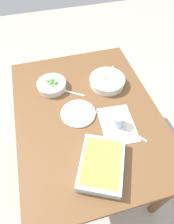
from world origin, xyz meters
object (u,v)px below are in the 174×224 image
Objects in this scene: drink_cup at (118,121)px; spoon_by_stew at (110,75)px; fork_on_table at (92,112)px; broccoli_bowl at (52,85)px; baking_dish at (102,164)px; stew_bowl at (107,81)px; side_plate at (78,113)px; spoon_by_broccoli at (69,92)px; spoon_spare at (130,131)px.

spoon_by_stew is at bearing -13.22° from drink_cup.
broccoli_bowl is at bearing 36.70° from fork_on_table.
stew_bowl is at bearing -21.51° from baking_dish.
drink_cup is 0.18m from fork_on_table.
broccoli_bowl is 1.17× the size of fork_on_table.
spoon_by_broccoli is (0.20, 0.01, -0.00)m from side_plate.
baking_dish reaches higher than side_plate.
stew_bowl is 0.09m from spoon_by_stew.
broccoli_bowl is 1.31× the size of spoon_by_broccoli.
spoon_by_stew is (0.42, -0.10, -0.03)m from drink_cup.
fork_on_table is at bearing 42.82° from drink_cup.
baking_dish is 2.32× the size of spoon_by_stew.
broccoli_bowl is 0.62m from spoon_spare.
baking_dish is at bearing -175.07° from spoon_by_broccoli.
fork_on_table is at bearing -143.30° from broccoli_bowl.
broccoli_bowl reaches higher than baking_dish.
baking_dish is 0.38m from side_plate.
spoon_spare is at bearing -142.46° from drink_cup.
fork_on_table is (-0.29, 0.22, -0.00)m from spoon_by_stew.
stew_bowl is 0.35m from drink_cup.
spoon_by_broccoli is (-0.07, -0.11, -0.03)m from broccoli_bowl.
drink_cup is at bearing 37.54° from spoon_spare.
stew_bowl is at bearing 0.12° from spoon_spare.
spoon_by_stew and spoon_spare have the same top height.
side_plate is at bearing 51.46° from spoon_spare.
spoon_by_broccoli is at bearing 104.34° from spoon_by_stew.
side_plate is 0.20m from spoon_by_broccoli.
side_plate is 1.26× the size of fork_on_table.
spoon_by_stew is at bearing -47.95° from side_plate.
spoon_by_broccoli is 0.23m from fork_on_table.
spoon_by_broccoli is at bearing 4.93° from baking_dish.
baking_dish is at bearing 142.33° from drink_cup.
spoon_spare is at bearing -54.47° from baking_dish.
fork_on_table is at bearing -96.91° from side_plate.
spoon_spare is at bearing -145.67° from spoon_by_broccoli.
fork_on_table is at bearing 141.35° from stew_bowl.
stew_bowl is at bearing -8.22° from drink_cup.
spoon_by_stew is 1.05× the size of spoon_spare.
stew_bowl is 1.23× the size of broccoli_bowl.
broccoli_bowl reaches higher than stew_bowl.
spoon_by_stew is at bearing -5.63° from spoon_spare.
stew_bowl reaches higher than spoon_spare.
drink_cup reaches higher than broccoli_bowl.
spoon_by_broccoli is (-0.01, 0.28, -0.03)m from stew_bowl.
spoon_by_stew is at bearing -37.26° from fork_on_table.
broccoli_bowl reaches higher than spoon_spare.
baking_dish is (-0.58, 0.23, 0.00)m from stew_bowl.
broccoli_bowl is 0.53m from drink_cup.
spoon_by_broccoli is 0.89× the size of fork_on_table.
spoon_by_broccoli is 0.49m from spoon_spare.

